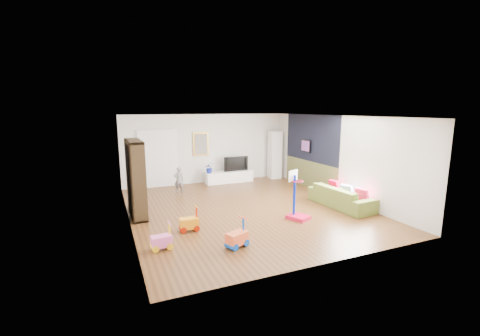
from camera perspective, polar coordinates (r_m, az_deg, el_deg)
name	(u,v)px	position (r m, az deg, el deg)	size (l,w,h in m)	color
floor	(245,208)	(9.58, 0.94, -7.18)	(6.50, 7.50, 0.00)	brown
ceiling	(246,116)	(9.13, 1.00, 9.18)	(6.50, 7.50, 0.00)	white
wall_back	(207,149)	(12.74, -5.92, 3.43)	(6.50, 0.00, 2.70)	silver
wall_front	(329,195)	(6.11, 15.49, -4.72)	(6.50, 0.00, 2.70)	white
wall_left	(127,172)	(8.49, -19.48, -0.70)	(0.00, 7.50, 2.70)	silver
wall_right	(336,157)	(10.98, 16.67, 1.89)	(0.00, 7.50, 2.70)	white
navy_accent	(311,138)	(12.01, 12.48, 5.20)	(0.01, 3.20, 1.70)	black
olive_wainscot	(309,174)	(12.21, 12.22, -1.12)	(0.01, 3.20, 1.00)	brown
doorway	(158,159)	(12.32, -14.31, 1.50)	(1.45, 0.06, 2.10)	white
painting_back	(201,144)	(12.61, -6.98, 4.25)	(0.62, 0.06, 0.92)	gold
artwork_right	(306,146)	(12.17, 11.62, 3.88)	(0.04, 0.56, 0.46)	#7F3F8C
media_console	(229,177)	(12.83, -1.95, -1.58)	(1.92, 0.48, 0.45)	white
tall_cabinet	(275,155)	(13.58, 6.21, 2.34)	(0.46, 0.46, 1.99)	white
bookshelf	(136,179)	(9.16, -18.05, -1.79)	(0.37, 1.43, 2.09)	#302312
sofa	(341,197)	(10.13, 17.50, -4.88)	(2.11, 0.83, 0.62)	#5B6D27
basketball_hoop	(299,195)	(8.65, 10.47, -4.78)	(0.45, 0.55, 1.32)	red
ride_on_yellow	(189,219)	(7.91, -9.08, -8.94)	(0.45, 0.28, 0.60)	orange
ride_on_orange	(237,233)	(6.94, -0.56, -11.54)	(0.46, 0.29, 0.62)	#FC6131
ride_on_pink	(161,237)	(7.05, -13.82, -11.77)	(0.41, 0.26, 0.55)	pink
child	(179,180)	(11.42, -10.81, -2.09)	(0.33, 0.22, 0.91)	slate
tv	(235,163)	(12.90, -0.87, 0.83)	(1.02, 0.13, 0.59)	black
vase_plant	(210,168)	(12.45, -5.44, 0.04)	(0.38, 0.33, 0.42)	navy
pillow_left	(362,195)	(9.83, 20.86, -4.48)	(0.10, 0.38, 0.38)	#D41B4D
pillow_center	(347,191)	(10.17, 18.43, -3.83)	(0.10, 0.36, 0.36)	silver
pillow_right	(334,186)	(10.70, 16.38, -3.01)	(0.09, 0.36, 0.36)	#A80024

